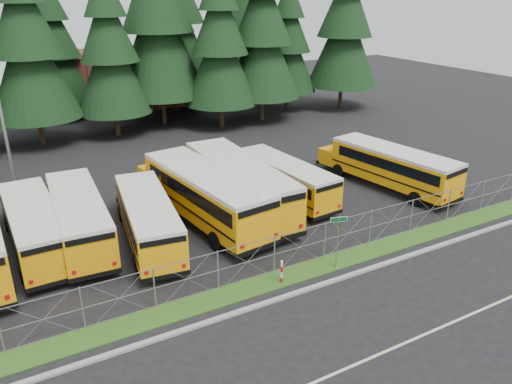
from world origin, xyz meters
The scene contains 26 objects.
ground centered at (0.00, 0.00, 0.00)m, with size 120.00×120.00×0.00m, color black.
curb centered at (0.00, -3.10, 0.06)m, with size 50.00×0.25×0.12m, color gray.
grass_verge centered at (0.00, -1.70, 0.03)m, with size 50.00×1.40×0.06m, color #1B4213.
road_lane_line centered at (0.00, -8.00, 0.01)m, with size 50.00×0.12×0.01m, color beige.
chainlink_fence centered at (0.00, -1.00, 1.00)m, with size 44.00×0.10×2.00m, color #95979D, non-canonical shape.
brick_building centered at (6.00, 40.00, 3.00)m, with size 22.00×10.00×6.00m, color brown.
bus_1 centered at (-10.84, 6.97, 1.34)m, with size 2.41×10.19×2.67m, color orange, non-canonical shape.
bus_2 centered at (-8.58, 6.90, 1.38)m, with size 2.49×10.56×2.77m, color orange, non-canonical shape.
bus_3 centered at (-5.37, 5.04, 1.33)m, with size 2.40×10.16×2.66m, color orange, non-canonical shape.
bus_4 centered at (-1.70, 6.03, 1.61)m, with size 2.89×12.24×3.21m, color orange, non-canonical shape.
bus_5 centered at (0.75, 6.50, 1.63)m, with size 2.93×12.40×3.25m, color orange, non-canonical shape.
bus_6 centered at (4.20, 6.71, 1.29)m, with size 2.32×9.83×2.58m, color orange, non-canonical shape.
bus_east centered at (11.59, 4.76, 1.42)m, with size 2.55×10.80×2.83m, color orange, non-canonical shape.
street_sign centered at (1.88, -2.15, 2.03)m, with size 0.80×0.53×2.81m.
striped_bollard centered at (-1.19, -1.99, 0.60)m, with size 0.11×0.11×1.20m, color #B20C0C.
light_standard centered at (-11.06, 15.97, 5.50)m, with size 0.70×0.35×10.14m.
conifer_3 centered at (-7.90, 27.10, 8.32)m, with size 7.53×7.53×16.64m, color black, non-canonical shape.
conifer_4 centered at (-1.33, 26.88, 7.47)m, with size 6.75×6.75×14.93m, color black, non-canonical shape.
conifer_5 centered at (3.90, 28.82, 9.86)m, with size 8.92×8.92×19.73m, color black, non-canonical shape.
conifer_6 centered at (8.52, 25.00, 7.74)m, with size 7.00×7.00×15.49m, color black, non-canonical shape.
conifer_7 centered at (13.23, 25.28, 8.44)m, with size 7.64×7.64×16.89m, color black, non-canonical shape.
conifer_8 centered at (18.21, 28.27, 6.98)m, with size 6.32×6.32×13.97m, color black, non-canonical shape.
conifer_9 centered at (23.95, 25.95, 8.65)m, with size 7.82×7.82×17.30m, color black, non-canonical shape.
conifer_11 centered at (-4.64, 35.50, 7.01)m, with size 6.34×6.34×14.02m, color black, non-canonical shape.
conifer_12 centered at (6.95, 33.83, 10.31)m, with size 9.33×9.33×20.62m, color black, non-canonical shape.
conifer_13 centered at (16.47, 34.47, 9.41)m, with size 8.51×8.51×18.83m, color black, non-canonical shape.
Camera 1 is at (-11.99, -18.99, 13.02)m, focal length 35.00 mm.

